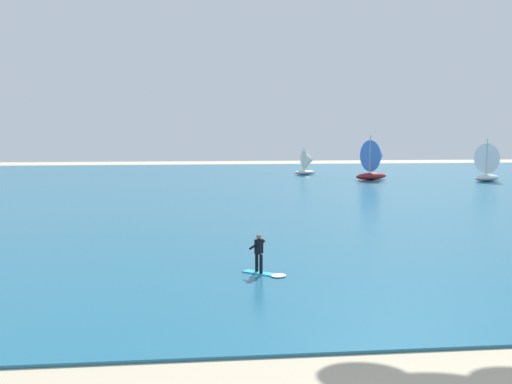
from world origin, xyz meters
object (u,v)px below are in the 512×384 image
sailboat_center_horizon (491,162)px  sailboat_outermost (308,162)px  sailboat_anchored_offshore (376,159)px  kitesurfer (263,260)px

sailboat_center_horizon → sailboat_outermost: bearing=147.3°
sailboat_anchored_offshore → sailboat_outermost: (-6.56, 9.06, -0.79)m
kitesurfer → sailboat_anchored_offshore: bearing=67.1°
sailboat_anchored_offshore → sailboat_center_horizon: bearing=-14.9°
sailboat_anchored_offshore → sailboat_outermost: size_ratio=1.47×
kitesurfer → sailboat_center_horizon: 53.50m
sailboat_outermost → sailboat_center_horizon: (19.52, -12.51, 0.60)m
sailboat_anchored_offshore → sailboat_outermost: sailboat_anchored_offshore is taller
sailboat_outermost → sailboat_center_horizon: 23.20m
sailboat_outermost → kitesurfer: bearing=-103.2°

